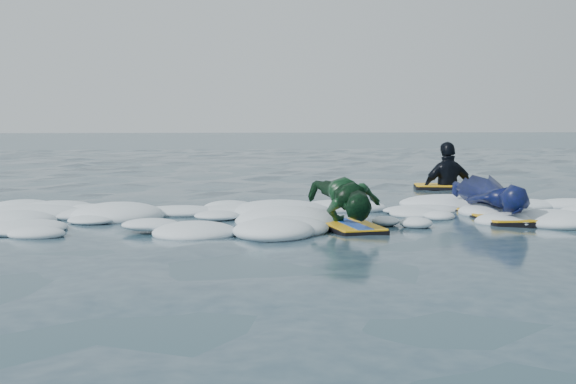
# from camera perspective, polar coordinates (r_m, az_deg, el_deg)

# --- Properties ---
(ground) EXTENTS (120.00, 120.00, 0.00)m
(ground) POSITION_cam_1_polar(r_m,az_deg,el_deg) (7.46, 1.34, -3.20)
(ground) COLOR #1D3546
(ground) RESTS_ON ground
(foam_band) EXTENTS (12.00, 3.10, 0.30)m
(foam_band) POSITION_cam_1_polar(r_m,az_deg,el_deg) (8.48, 0.54, -2.12)
(foam_band) COLOR white
(foam_band) RESTS_ON ground
(prone_woman_unit) EXTENTS (0.74, 1.83, 0.47)m
(prone_woman_unit) POSITION_cam_1_polar(r_m,az_deg,el_deg) (8.78, 15.91, -0.47)
(prone_woman_unit) COLOR black
(prone_woman_unit) RESTS_ON ground
(prone_child_unit) EXTENTS (0.73, 1.40, 0.54)m
(prone_child_unit) POSITION_cam_1_polar(r_m,az_deg,el_deg) (7.73, 4.82, -0.84)
(prone_child_unit) COLOR black
(prone_child_unit) RESTS_ON ground
(waiting_rider_unit) EXTENTS (1.19, 0.79, 1.65)m
(waiting_rider_unit) POSITION_cam_1_polar(r_m,az_deg,el_deg) (12.33, 12.52, 0.09)
(waiting_rider_unit) COLOR black
(waiting_rider_unit) RESTS_ON ground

